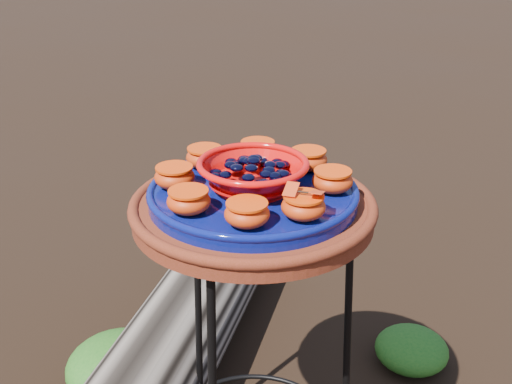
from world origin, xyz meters
TOP-DOWN VIEW (x-y plane):
  - plant_stand at (0.00, 0.00)m, footprint 0.44×0.44m
  - terracotta_saucer at (0.00, 0.00)m, footprint 0.46×0.46m
  - cobalt_plate at (0.00, 0.00)m, footprint 0.39×0.39m
  - red_bowl at (0.00, 0.00)m, footprint 0.20×0.20m
  - glass_gems at (0.00, 0.00)m, footprint 0.15×0.15m
  - orange_half_0 at (-0.01, -0.15)m, footprint 0.08×0.08m
  - orange_half_1 at (0.11, -0.10)m, footprint 0.08×0.08m
  - orange_half_2 at (0.15, 0.01)m, footprint 0.08×0.08m
  - orange_half_3 at (0.10, 0.11)m, footprint 0.08×0.08m
  - orange_half_4 at (-0.01, 0.15)m, footprint 0.08×0.08m
  - orange_half_5 at (-0.11, 0.10)m, footprint 0.08×0.08m
  - orange_half_6 at (-0.15, -0.01)m, footprint 0.08×0.08m
  - orange_half_7 at (-0.10, -0.11)m, footprint 0.08×0.08m
  - butterfly at (-0.01, -0.15)m, footprint 0.10×0.09m
  - driftwood_log at (0.09, 0.44)m, footprint 1.40×1.17m
  - foliage_right at (0.63, 0.04)m, footprint 0.22×0.22m
  - foliage_back at (-0.08, 0.50)m, footprint 0.30×0.30m

SIDE VIEW (x-z plane):
  - foliage_right at x=0.63m, z-range 0.00..0.11m
  - foliage_back at x=-0.08m, z-range 0.00..0.15m
  - driftwood_log at x=0.09m, z-range 0.00..0.27m
  - plant_stand at x=0.00m, z-range 0.00..0.70m
  - terracotta_saucer at x=0.00m, z-range 0.70..0.74m
  - cobalt_plate at x=0.00m, z-range 0.74..0.76m
  - orange_half_0 at x=-0.01m, z-range 0.76..0.81m
  - orange_half_1 at x=0.11m, z-range 0.76..0.81m
  - orange_half_2 at x=0.15m, z-range 0.76..0.81m
  - orange_half_3 at x=0.10m, z-range 0.76..0.81m
  - orange_half_4 at x=-0.01m, z-range 0.76..0.81m
  - orange_half_5 at x=-0.11m, z-range 0.76..0.81m
  - orange_half_6 at x=-0.15m, z-range 0.76..0.81m
  - orange_half_7 at x=-0.10m, z-range 0.76..0.81m
  - red_bowl at x=0.00m, z-range 0.76..0.82m
  - butterfly at x=-0.01m, z-range 0.81..0.82m
  - glass_gems at x=0.00m, z-range 0.82..0.84m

